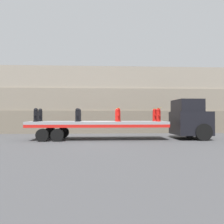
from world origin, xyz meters
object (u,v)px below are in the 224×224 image
(fire_hydrant_red_near_3, at_px, (158,115))
(fire_hydrant_red_far_3, at_px, (155,115))
(truck_cab, at_px, (191,119))
(fire_hydrant_red_near_2, at_px, (118,115))
(fire_hydrant_black_near_0, at_px, (36,115))
(fire_hydrant_black_far_1, at_px, (79,115))
(fire_hydrant_black_far_0, at_px, (40,115))
(fire_hydrant_red_far_2, at_px, (117,115))
(flatbed_trailer, at_px, (91,124))
(fire_hydrant_black_near_1, at_px, (77,115))

(fire_hydrant_red_near_3, bearing_deg, fire_hydrant_red_far_3, 90.00)
(truck_cab, bearing_deg, fire_hydrant_red_near_2, -174.22)
(fire_hydrant_black_near_0, distance_m, fire_hydrant_red_near_2, 5.58)
(fire_hydrant_black_far_1, relative_size, fire_hydrant_red_far_3, 1.00)
(fire_hydrant_black_far_0, xyz_separation_m, fire_hydrant_red_far_2, (5.58, 0.00, 0.00))
(flatbed_trailer, bearing_deg, fire_hydrant_red_far_2, 16.06)
(fire_hydrant_black_near_0, distance_m, fire_hydrant_black_far_0, 1.08)
(truck_cab, height_order, fire_hydrant_black_near_0, truck_cab)
(fire_hydrant_black_far_0, height_order, fire_hydrant_black_far_1, same)
(fire_hydrant_black_far_1, height_order, fire_hydrant_red_far_3, same)
(fire_hydrant_black_far_0, xyz_separation_m, fire_hydrant_red_far_3, (8.38, 0.00, 0.00))
(fire_hydrant_black_far_1, distance_m, fire_hydrant_red_far_2, 2.79)
(truck_cab, height_order, fire_hydrant_black_far_1, truck_cab)
(fire_hydrant_black_far_0, distance_m, fire_hydrant_red_near_3, 8.44)
(fire_hydrant_black_near_1, distance_m, fire_hydrant_red_near_2, 2.79)
(fire_hydrant_red_near_3, bearing_deg, flatbed_trailer, 173.42)
(fire_hydrant_black_near_0, xyz_separation_m, fire_hydrant_red_far_3, (8.38, 1.08, 0.00))
(fire_hydrant_black_near_1, distance_m, fire_hydrant_red_far_2, 2.99)
(fire_hydrant_black_far_0, bearing_deg, fire_hydrant_red_far_3, 0.00)
(fire_hydrant_black_near_1, height_order, fire_hydrant_red_far_2, same)
(fire_hydrant_black_near_0, xyz_separation_m, fire_hydrant_black_near_1, (2.79, 0.00, 0.00))
(fire_hydrant_black_far_0, bearing_deg, truck_cab, -2.83)
(fire_hydrant_black_far_0, distance_m, fire_hydrant_red_near_2, 5.69)
(flatbed_trailer, relative_size, fire_hydrant_black_near_0, 10.37)
(fire_hydrant_black_near_0, relative_size, fire_hydrant_red_near_2, 1.00)
(flatbed_trailer, relative_size, fire_hydrant_black_far_0, 10.37)
(fire_hydrant_black_far_1, xyz_separation_m, fire_hydrant_red_near_3, (5.58, -1.08, 0.00))
(fire_hydrant_black_near_0, distance_m, fire_hydrant_red_far_2, 5.69)
(fire_hydrant_black_near_1, bearing_deg, fire_hydrant_red_far_3, 10.90)
(fire_hydrant_black_far_1, height_order, fire_hydrant_red_far_2, same)
(truck_cab, bearing_deg, fire_hydrant_red_far_3, 167.94)
(fire_hydrant_red_near_2, bearing_deg, fire_hydrant_black_far_0, 169.10)
(fire_hydrant_black_near_1, relative_size, fire_hydrant_red_far_2, 1.00)
(fire_hydrant_black_far_1, bearing_deg, fire_hydrant_black_near_1, -90.00)
(fire_hydrant_red_far_2, bearing_deg, fire_hydrant_black_near_0, -169.10)
(flatbed_trailer, height_order, fire_hydrant_red_near_2, fire_hydrant_red_near_2)
(fire_hydrant_black_far_0, bearing_deg, fire_hydrant_red_near_2, -10.90)
(fire_hydrant_black_far_0, relative_size, fire_hydrant_red_near_2, 1.00)
(flatbed_trailer, bearing_deg, fire_hydrant_red_far_3, 6.58)
(fire_hydrant_red_near_2, bearing_deg, fire_hydrant_red_far_2, 90.00)
(truck_cab, xyz_separation_m, fire_hydrant_red_near_2, (-5.31, -0.54, 0.31))
(fire_hydrant_black_far_1, bearing_deg, fire_hydrant_red_far_2, 0.00)
(fire_hydrant_black_near_1, bearing_deg, flatbed_trailer, 30.21)
(fire_hydrant_black_far_1, bearing_deg, fire_hydrant_black_far_0, 180.00)
(truck_cab, relative_size, fire_hydrant_red_near_3, 3.07)
(fire_hydrant_red_near_2, bearing_deg, fire_hydrant_red_near_3, 0.00)
(fire_hydrant_black_near_0, xyz_separation_m, fire_hydrant_red_far_2, (5.58, 1.08, 0.00))
(truck_cab, bearing_deg, flatbed_trailer, 180.00)
(fire_hydrant_black_near_1, bearing_deg, fire_hydrant_black_near_0, 180.00)
(fire_hydrant_black_far_0, height_order, fire_hydrant_red_near_2, same)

